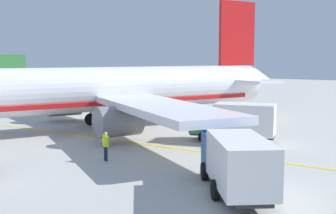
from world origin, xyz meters
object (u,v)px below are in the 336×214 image
(airliner_foreground, at_px, (91,91))
(crew_loader_left, at_px, (106,144))
(service_truck_baggage, at_px, (236,160))
(crew_marshaller, at_px, (253,113))
(service_truck_fuel, at_px, (234,121))

(airliner_foreground, distance_m, crew_loader_left, 11.48)
(airliner_foreground, xyz_separation_m, crew_loader_left, (-7.63, -8.25, -2.33))
(service_truck_baggage, height_order, crew_loader_left, service_truck_baggage)
(crew_marshaller, distance_m, crew_loader_left, 18.41)
(crew_loader_left, bearing_deg, service_truck_baggage, -99.05)
(service_truck_fuel, distance_m, crew_loader_left, 10.45)
(airliner_foreground, relative_size, service_truck_fuel, 6.01)
(service_truck_baggage, distance_m, crew_loader_left, 9.24)
(service_truck_fuel, xyz_separation_m, crew_loader_left, (-9.60, 4.08, -0.53))
(airliner_foreground, distance_m, service_truck_fuel, 12.61)
(airliner_foreground, height_order, service_truck_baggage, airliner_foreground)
(airliner_foreground, xyz_separation_m, service_truck_fuel, (1.97, -12.33, -1.81))
(crew_marshaller, bearing_deg, service_truck_baggage, -160.48)
(service_truck_baggage, bearing_deg, crew_loader_left, 80.95)
(service_truck_fuel, xyz_separation_m, crew_marshaller, (8.68, 1.97, -0.55))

